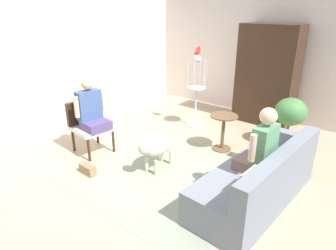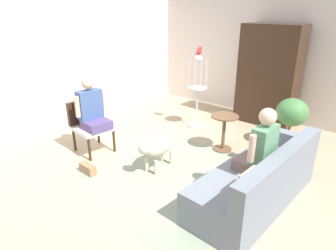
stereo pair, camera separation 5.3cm
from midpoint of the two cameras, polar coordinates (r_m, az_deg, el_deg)
name	(u,v)px [view 2 (the right image)]	position (r m, az deg, el deg)	size (l,w,h in m)	color
ground_plane	(169,167)	(4.69, 0.47, -8.18)	(7.73, 7.73, 0.00)	tan
back_wall	(266,56)	(6.97, 18.73, 12.52)	(6.21, 0.12, 2.71)	silver
left_wall	(73,59)	(6.54, -17.61, 12.11)	(0.12, 7.04, 2.71)	silver
area_rug	(170,175)	(4.47, 0.71, -9.73)	(2.50, 2.42, 0.01)	gray
couch	(259,181)	(3.98, 17.51, -10.26)	(0.88, 2.08, 0.80)	slate
armchair	(89,121)	(5.23, -14.79, 0.66)	(0.67, 0.63, 0.87)	#382316
person_on_couch	(260,147)	(3.74, 17.83, -4.05)	(0.42, 0.54, 0.84)	#765955
person_on_armchair	(92,108)	(5.02, -14.24, 3.14)	(0.48, 0.56, 0.84)	#554378
round_end_table	(224,129)	(5.17, 11.05, -0.82)	(0.47, 0.47, 0.64)	brown
dog	(157,146)	(4.48, -1.71, -4.15)	(0.36, 0.90, 0.60)	beige
bird_cage_stand	(197,92)	(6.07, 5.96, 6.31)	(0.39, 0.39, 1.49)	silver
parrot	(199,51)	(5.90, 6.36, 14.12)	(0.17, 0.10, 0.17)	red
potted_plant	(292,115)	(5.56, 23.05, 1.74)	(0.54, 0.54, 0.90)	#996047
armoire_cabinet	(269,76)	(6.55, 19.14, 9.01)	(1.19, 0.56, 2.05)	#382316
handbag	(88,169)	(4.65, -14.95, -8.22)	(0.29, 0.11, 0.15)	#99724C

